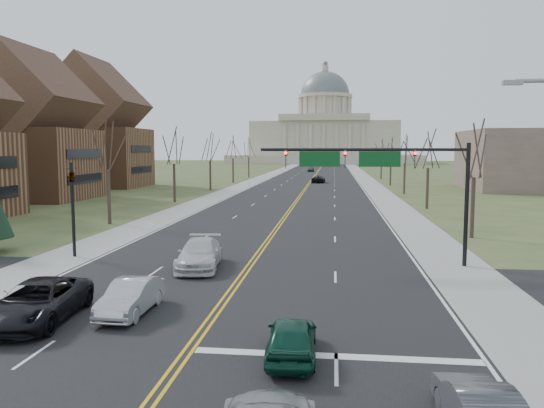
% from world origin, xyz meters
% --- Properties ---
extents(ground, '(600.00, 600.00, 0.00)m').
position_xyz_m(ground, '(0.00, 0.00, 0.00)').
color(ground, '#394824').
rests_on(ground, ground).
extents(road, '(20.00, 380.00, 0.01)m').
position_xyz_m(road, '(0.00, 110.00, 0.01)').
color(road, black).
rests_on(road, ground).
extents(cross_road, '(120.00, 14.00, 0.01)m').
position_xyz_m(cross_road, '(0.00, 6.00, 0.01)').
color(cross_road, black).
rests_on(cross_road, ground).
extents(sidewalk_left, '(4.00, 380.00, 0.03)m').
position_xyz_m(sidewalk_left, '(-12.00, 110.00, 0.01)').
color(sidewalk_left, gray).
rests_on(sidewalk_left, ground).
extents(sidewalk_right, '(4.00, 380.00, 0.03)m').
position_xyz_m(sidewalk_right, '(12.00, 110.00, 0.01)').
color(sidewalk_right, gray).
rests_on(sidewalk_right, ground).
extents(center_line, '(0.42, 380.00, 0.01)m').
position_xyz_m(center_line, '(0.00, 110.00, 0.01)').
color(center_line, gold).
rests_on(center_line, road).
extents(edge_line_left, '(0.15, 380.00, 0.01)m').
position_xyz_m(edge_line_left, '(-9.80, 110.00, 0.01)').
color(edge_line_left, silver).
rests_on(edge_line_left, road).
extents(edge_line_right, '(0.15, 380.00, 0.01)m').
position_xyz_m(edge_line_right, '(9.80, 110.00, 0.01)').
color(edge_line_right, silver).
rests_on(edge_line_right, road).
extents(stop_bar, '(9.50, 0.50, 0.01)m').
position_xyz_m(stop_bar, '(5.00, -1.00, 0.01)').
color(stop_bar, silver).
rests_on(stop_bar, road).
extents(capitol, '(90.00, 60.00, 50.00)m').
position_xyz_m(capitol, '(0.00, 249.91, 14.20)').
color(capitol, beige).
rests_on(capitol, ground).
extents(signal_mast, '(12.12, 0.44, 7.20)m').
position_xyz_m(signal_mast, '(7.45, 13.50, 5.76)').
color(signal_mast, black).
rests_on(signal_mast, ground).
extents(signal_left, '(0.32, 0.36, 6.00)m').
position_xyz_m(signal_left, '(-11.50, 13.50, 3.71)').
color(signal_left, black).
rests_on(signal_left, ground).
extents(tree_r_0, '(3.74, 3.74, 8.50)m').
position_xyz_m(tree_r_0, '(15.50, 24.00, 6.55)').
color(tree_r_0, '#362620').
rests_on(tree_r_0, ground).
extents(tree_l_0, '(3.96, 3.96, 9.00)m').
position_xyz_m(tree_l_0, '(-15.50, 28.00, 6.94)').
color(tree_l_0, '#362620').
rests_on(tree_l_0, ground).
extents(tree_r_1, '(3.74, 3.74, 8.50)m').
position_xyz_m(tree_r_1, '(15.50, 44.00, 6.55)').
color(tree_r_1, '#362620').
rests_on(tree_r_1, ground).
extents(tree_l_1, '(3.96, 3.96, 9.00)m').
position_xyz_m(tree_l_1, '(-15.50, 48.00, 6.94)').
color(tree_l_1, '#362620').
rests_on(tree_l_1, ground).
extents(tree_r_2, '(3.74, 3.74, 8.50)m').
position_xyz_m(tree_r_2, '(15.50, 64.00, 6.55)').
color(tree_r_2, '#362620').
rests_on(tree_r_2, ground).
extents(tree_l_2, '(3.96, 3.96, 9.00)m').
position_xyz_m(tree_l_2, '(-15.50, 68.00, 6.94)').
color(tree_l_2, '#362620').
rests_on(tree_l_2, ground).
extents(tree_r_3, '(3.74, 3.74, 8.50)m').
position_xyz_m(tree_r_3, '(15.50, 84.00, 6.55)').
color(tree_r_3, '#362620').
rests_on(tree_r_3, ground).
extents(tree_l_3, '(3.96, 3.96, 9.00)m').
position_xyz_m(tree_l_3, '(-15.50, 88.00, 6.94)').
color(tree_l_3, '#362620').
rests_on(tree_l_3, ground).
extents(tree_r_4, '(3.74, 3.74, 8.50)m').
position_xyz_m(tree_r_4, '(15.50, 104.00, 6.55)').
color(tree_r_4, '#362620').
rests_on(tree_r_4, ground).
extents(tree_l_4, '(3.96, 3.96, 9.00)m').
position_xyz_m(tree_l_4, '(-15.50, 108.00, 6.94)').
color(tree_l_4, '#362620').
rests_on(tree_l_4, ground).
extents(bldg_left_mid, '(15.10, 14.28, 20.75)m').
position_xyz_m(bldg_left_mid, '(-36.00, 50.00, 8.54)').
color(bldg_left_mid, brown).
rests_on(bldg_left_mid, ground).
extents(bldg_left_far, '(17.10, 14.28, 23.25)m').
position_xyz_m(bldg_left_far, '(-38.00, 74.00, 9.54)').
color(bldg_left_far, brown).
rests_on(bldg_left_far, ground).
extents(bldg_right_mass, '(25.00, 20.00, 10.00)m').
position_xyz_m(bldg_right_mass, '(40.00, 76.00, 5.00)').
color(bldg_right_mass, brown).
rests_on(bldg_right_mass, ground).
extents(car_nb_inner_lead, '(1.75, 4.06, 1.36)m').
position_xyz_m(car_nb_inner_lead, '(3.55, -1.28, 0.69)').
color(car_nb_inner_lead, '#0D3D2C').
rests_on(car_nb_inner_lead, road).
extents(car_sb_inner_lead, '(1.58, 4.33, 1.42)m').
position_xyz_m(car_sb_inner_lead, '(-3.47, 2.61, 0.72)').
color(car_sb_inner_lead, '#B3B6BC').
rests_on(car_sb_inner_lead, road).
extents(car_sb_outer_lead, '(3.12, 5.98, 1.61)m').
position_xyz_m(car_sb_outer_lead, '(-6.76, 1.20, 0.82)').
color(car_sb_outer_lead, black).
rests_on(car_sb_outer_lead, road).
extents(car_sb_inner_second, '(2.91, 5.84, 1.63)m').
position_xyz_m(car_sb_inner_second, '(-2.76, 11.24, 0.83)').
color(car_sb_inner_second, silver).
rests_on(car_sb_inner_second, road).
extents(car_far_nb, '(2.81, 5.41, 1.45)m').
position_xyz_m(car_far_nb, '(1.77, 90.05, 0.74)').
color(car_far_nb, black).
rests_on(car_far_nb, road).
extents(car_far_sb, '(1.82, 4.51, 1.54)m').
position_xyz_m(car_far_sb, '(-2.03, 141.90, 0.78)').
color(car_far_sb, '#414348').
rests_on(car_far_sb, road).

